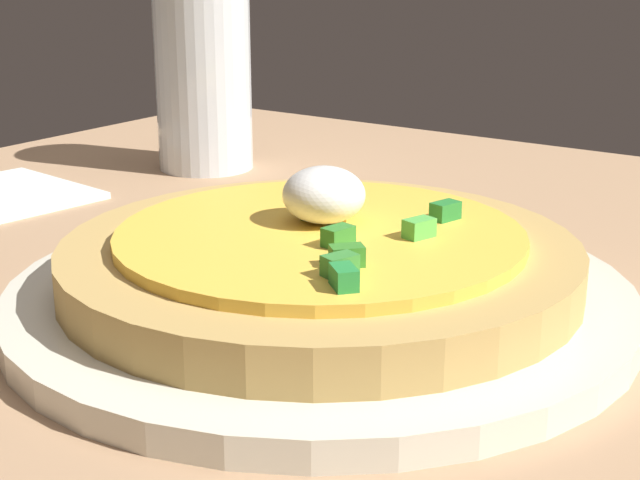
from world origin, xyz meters
TOP-DOWN VIEW (x-y plane):
  - dining_table at (0.00, 0.00)cm, footprint 92.10×72.36cm
  - plate at (-6.05, -2.92)cm, footprint 27.16×27.16cm
  - pizza at (-6.05, -2.89)cm, footprint 22.37×22.37cm
  - cup_far at (-28.37, 14.95)cm, footprint 6.62×6.62cm

SIDE VIEW (x-z plane):
  - dining_table at x=0.00cm, z-range 0.00..2.28cm
  - plate at x=-6.05cm, z-range 2.28..3.51cm
  - pizza at x=-6.05cm, z-range 2.26..7.19cm
  - cup_far at x=-28.37cm, z-range 1.51..14.14cm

